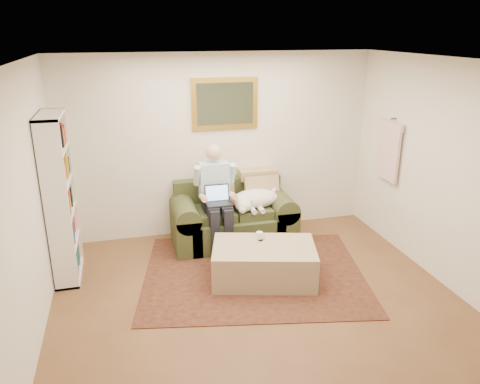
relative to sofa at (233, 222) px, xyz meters
name	(u,v)px	position (x,y,z in m)	size (l,w,h in m)	color
room_shell	(262,194)	(-0.09, -1.68, 1.01)	(4.51, 5.00, 2.61)	brown
rug	(254,273)	(0.03, -0.99, -0.29)	(2.69, 2.15, 0.01)	#321415
sofa	(233,222)	(0.00, 0.00, 0.00)	(1.70, 0.86, 1.02)	#444725
seated_man	(217,199)	(-0.26, -0.16, 0.42)	(0.56, 0.80, 1.43)	#8CBCD8
laptop	(218,198)	(-0.26, -0.22, 0.46)	(0.33, 0.26, 0.24)	black
sleeping_dog	(255,199)	(0.31, -0.09, 0.36)	(0.70, 0.44, 0.26)	white
ottoman	(264,263)	(0.11, -1.15, -0.07)	(1.22, 0.77, 0.44)	tan
coffee_mug	(259,236)	(0.11, -0.96, 0.20)	(0.08, 0.08, 0.10)	white
tv_remote	(260,238)	(0.12, -0.94, 0.16)	(0.05, 0.15, 0.02)	black
bookshelf	(60,199)	(-2.19, -0.44, 0.71)	(0.28, 0.80, 2.00)	white
wall_mirror	(225,104)	(0.00, 0.44, 1.61)	(0.94, 0.04, 0.72)	gold
hanging_shirt	(389,148)	(2.10, -0.44, 1.06)	(0.06, 0.52, 0.90)	beige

